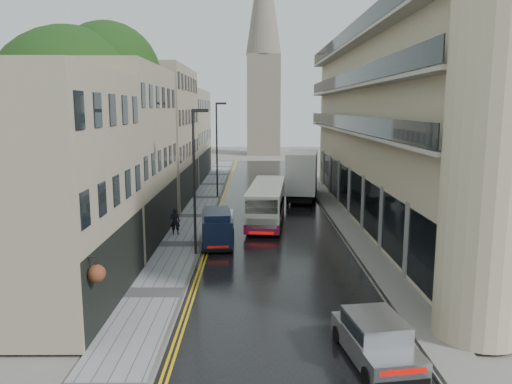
{
  "coord_description": "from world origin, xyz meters",
  "views": [
    {
      "loc": [
        -1.32,
        -10.99,
        8.49
      ],
      "look_at": [
        -1.18,
        18.0,
        3.61
      ],
      "focal_mm": 35.0,
      "sensor_mm": 36.0,
      "label": 1
    }
  ],
  "objects_px": {
    "silver_hatchback": "(368,362)",
    "white_van": "(204,235)",
    "tree_near": "(73,134)",
    "tree_far": "(130,134)",
    "pedestrian": "(175,222)",
    "lamp_post_far": "(217,150)",
    "navy_van": "(203,233)",
    "lamp_post_near": "(194,183)",
    "cream_bus": "(248,211)",
    "white_lorry": "(288,178)"
  },
  "relations": [
    {
      "from": "cream_bus",
      "to": "tree_near",
      "type": "bearing_deg",
      "value": -158.55
    },
    {
      "from": "pedestrian",
      "to": "lamp_post_far",
      "type": "bearing_deg",
      "value": -98.47
    },
    {
      "from": "lamp_post_near",
      "to": "lamp_post_far",
      "type": "bearing_deg",
      "value": 97.16
    },
    {
      "from": "tree_far",
      "to": "cream_bus",
      "type": "xyz_separation_m",
      "value": [
        10.52,
        -9.88,
        -4.8
      ]
    },
    {
      "from": "white_lorry",
      "to": "white_van",
      "type": "relative_size",
      "value": 2.12
    },
    {
      "from": "white_van",
      "to": "tree_near",
      "type": "bearing_deg",
      "value": 167.25
    },
    {
      "from": "white_lorry",
      "to": "white_van",
      "type": "distance_m",
      "value": 16.19
    },
    {
      "from": "tree_far",
      "to": "tree_near",
      "type": "bearing_deg",
      "value": -91.32
    },
    {
      "from": "silver_hatchback",
      "to": "lamp_post_near",
      "type": "distance_m",
      "value": 15.87
    },
    {
      "from": "tree_near",
      "to": "pedestrian",
      "type": "distance_m",
      "value": 8.53
    },
    {
      "from": "white_lorry",
      "to": "silver_hatchback",
      "type": "xyz_separation_m",
      "value": [
        0.45,
        -30.06,
        -1.49
      ]
    },
    {
      "from": "pedestrian",
      "to": "tree_far",
      "type": "bearing_deg",
      "value": -65.35
    },
    {
      "from": "tree_near",
      "to": "tree_far",
      "type": "relative_size",
      "value": 1.11
    },
    {
      "from": "navy_van",
      "to": "lamp_post_far",
      "type": "bearing_deg",
      "value": 86.03
    },
    {
      "from": "lamp_post_far",
      "to": "cream_bus",
      "type": "bearing_deg",
      "value": -84.21
    },
    {
      "from": "cream_bus",
      "to": "silver_hatchback",
      "type": "xyz_separation_m",
      "value": [
        3.88,
        -19.94,
        -0.62
      ]
    },
    {
      "from": "pedestrian",
      "to": "lamp_post_far",
      "type": "xyz_separation_m",
      "value": [
        1.77,
        14.58,
        3.54
      ]
    },
    {
      "from": "tree_near",
      "to": "cream_bus",
      "type": "xyz_separation_m",
      "value": [
        10.82,
        3.12,
        -5.51
      ]
    },
    {
      "from": "cream_bus",
      "to": "lamp_post_near",
      "type": "bearing_deg",
      "value": -111.08
    },
    {
      "from": "white_lorry",
      "to": "navy_van",
      "type": "distance_m",
      "value": 16.67
    },
    {
      "from": "tree_far",
      "to": "white_van",
      "type": "xyz_separation_m",
      "value": [
        7.9,
        -14.71,
        -5.29
      ]
    },
    {
      "from": "white_lorry",
      "to": "lamp_post_far",
      "type": "bearing_deg",
      "value": 164.76
    },
    {
      "from": "tree_far",
      "to": "pedestrian",
      "type": "distance_m",
      "value": 13.79
    },
    {
      "from": "silver_hatchback",
      "to": "white_van",
      "type": "bearing_deg",
      "value": 104.69
    },
    {
      "from": "lamp_post_far",
      "to": "white_lorry",
      "type": "bearing_deg",
      "value": -31.47
    },
    {
      "from": "white_van",
      "to": "navy_van",
      "type": "bearing_deg",
      "value": -90.96
    },
    {
      "from": "tree_near",
      "to": "white_lorry",
      "type": "xyz_separation_m",
      "value": [
        14.25,
        13.24,
        -4.65
      ]
    },
    {
      "from": "lamp_post_near",
      "to": "cream_bus",
      "type": "bearing_deg",
      "value": 70.43
    },
    {
      "from": "white_van",
      "to": "cream_bus",
      "type": "bearing_deg",
      "value": 60.59
    },
    {
      "from": "tree_near",
      "to": "tree_far",
      "type": "height_order",
      "value": "tree_near"
    },
    {
      "from": "tree_far",
      "to": "silver_hatchback",
      "type": "xyz_separation_m",
      "value": [
        14.4,
        -29.82,
        -5.42
      ]
    },
    {
      "from": "white_lorry",
      "to": "navy_van",
      "type": "bearing_deg",
      "value": -102.78
    },
    {
      "from": "lamp_post_far",
      "to": "tree_near",
      "type": "bearing_deg",
      "value": -123.22
    },
    {
      "from": "pedestrian",
      "to": "silver_hatchback",
      "type": "bearing_deg",
      "value": 113.98
    },
    {
      "from": "white_van",
      "to": "navy_van",
      "type": "distance_m",
      "value": 0.59
    },
    {
      "from": "tree_far",
      "to": "white_lorry",
      "type": "distance_m",
      "value": 14.49
    },
    {
      "from": "tree_near",
      "to": "tree_far",
      "type": "distance_m",
      "value": 13.02
    },
    {
      "from": "white_van",
      "to": "navy_van",
      "type": "height_order",
      "value": "navy_van"
    },
    {
      "from": "pedestrian",
      "to": "lamp_post_near",
      "type": "relative_size",
      "value": 0.21
    },
    {
      "from": "white_lorry",
      "to": "pedestrian",
      "type": "xyz_separation_m",
      "value": [
        -8.32,
        -11.69,
        -1.29
      ]
    },
    {
      "from": "cream_bus",
      "to": "pedestrian",
      "type": "xyz_separation_m",
      "value": [
        -4.89,
        -1.57,
        -0.42
      ]
    },
    {
      "from": "tree_far",
      "to": "pedestrian",
      "type": "xyz_separation_m",
      "value": [
        5.63,
        -11.45,
        -5.22
      ]
    },
    {
      "from": "tree_near",
      "to": "white_lorry",
      "type": "height_order",
      "value": "tree_near"
    },
    {
      "from": "silver_hatchback",
      "to": "lamp_post_near",
      "type": "xyz_separation_m",
      "value": [
        -6.9,
        13.87,
        3.46
      ]
    },
    {
      "from": "white_van",
      "to": "tree_far",
      "type": "bearing_deg",
      "value": 117.27
    },
    {
      "from": "navy_van",
      "to": "tree_far",
      "type": "bearing_deg",
      "value": 111.85
    },
    {
      "from": "tree_far",
      "to": "pedestrian",
      "type": "bearing_deg",
      "value": -63.82
    },
    {
      "from": "cream_bus",
      "to": "white_lorry",
      "type": "relative_size",
      "value": 1.19
    },
    {
      "from": "tree_near",
      "to": "navy_van",
      "type": "distance_m",
      "value": 10.28
    },
    {
      "from": "tree_near",
      "to": "cream_bus",
      "type": "distance_m",
      "value": 12.54
    }
  ]
}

